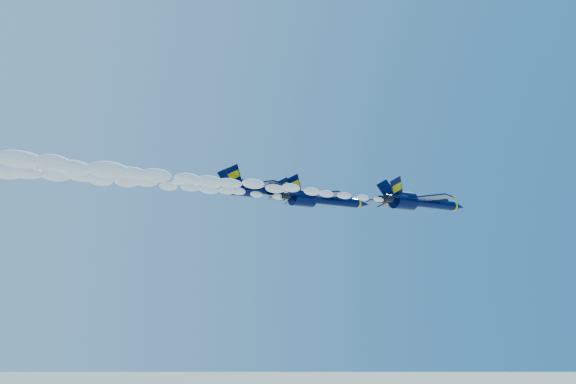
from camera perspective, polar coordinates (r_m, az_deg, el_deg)
jet_lead at (r=79.93m, az=13.24°, el=-0.98°), size 15.92×13.06×5.92m
smoke_trail_jet_lead at (r=60.74m, az=-9.79°, el=1.35°), size 54.22×2.03×1.83m
jet_second at (r=85.41m, az=3.34°, el=-0.72°), size 16.97×13.92×6.31m
smoke_trail_jet_second at (r=71.25m, az=-19.72°, el=1.41°), size 54.22×2.16×1.95m
jet_third at (r=83.19m, az=-2.61°, el=0.29°), size 16.32×13.39×6.06m
smoke_trail_jet_third at (r=72.82m, az=-26.59°, el=2.54°), size 54.22×2.08×1.87m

